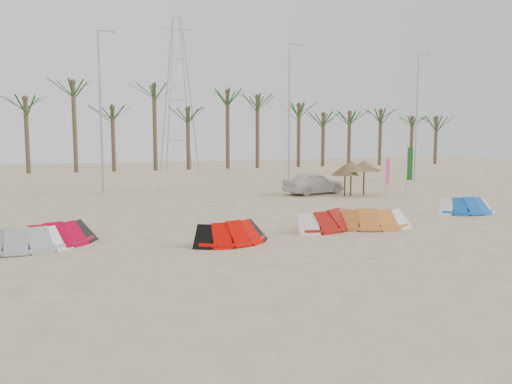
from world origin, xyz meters
name	(u,v)px	position (x,y,z in m)	size (l,w,h in m)	color
ground	(315,246)	(0.00, 0.00, 0.00)	(120.00, 120.00, 0.00)	beige
boundary_wall	(183,179)	(0.00, 22.00, 0.65)	(60.00, 0.30, 1.30)	beige
palm_line	(186,104)	(0.67, 23.50, 6.44)	(52.00, 4.00, 7.70)	brown
lamp_b	(101,108)	(-5.96, 20.00, 5.77)	(1.25, 0.14, 11.00)	#A5A8AD
lamp_c	(290,112)	(8.04, 20.00, 5.77)	(1.25, 0.14, 11.00)	#A5A8AD
lamp_d	(417,114)	(20.04, 20.00, 5.77)	(1.25, 0.14, 11.00)	#A5A8AD
pylon	(180,180)	(1.00, 28.00, 0.00)	(3.00, 3.00, 14.00)	#A5A8AD
kite_grey	(19,237)	(-9.84, 3.06, 0.42)	(3.32, 1.61, 0.90)	#95999D
kite_red_left	(52,233)	(-8.80, 3.56, 0.42)	(3.51, 2.42, 0.90)	#AC0021
kite_red_mid	(229,231)	(-2.69, 1.62, 0.42)	(3.22, 2.10, 0.90)	#D20600
kite_red_right	(323,218)	(1.99, 3.08, 0.42)	(4.12, 3.02, 0.90)	#A2110C
kite_orange	(362,217)	(3.63, 2.66, 0.42)	(4.01, 2.61, 0.90)	orange
kite_blue	(463,205)	(10.61, 4.22, 0.42)	(3.17, 1.86, 0.90)	blue
parasol_left	(345,170)	(8.56, 12.41, 1.73)	(1.84, 1.84, 2.08)	#4C331E
parasol_mid	(351,166)	(9.11, 12.58, 1.95)	(2.06, 2.06, 2.30)	#4C331E
parasol_right	(364,166)	(10.09, 12.58, 1.96)	(2.22, 2.22, 2.31)	#4C331E
flag_pink	(388,172)	(11.13, 11.39, 1.56)	(0.44, 0.18, 2.64)	#A5A8AD
flag_green	(409,165)	(12.95, 11.63, 1.99)	(0.45, 0.04, 3.36)	#A5A8AD
car	(314,183)	(7.31, 14.33, 0.74)	(1.75, 4.36, 1.49)	white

